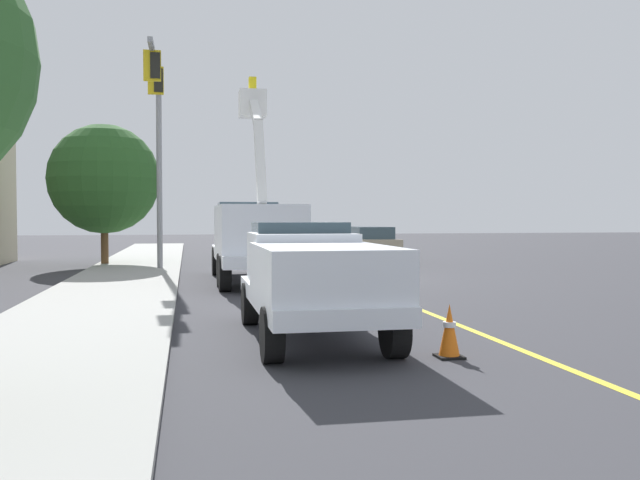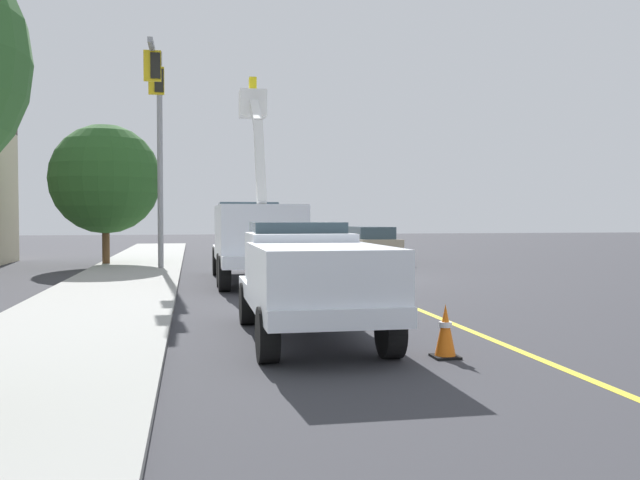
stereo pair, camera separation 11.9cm
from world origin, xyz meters
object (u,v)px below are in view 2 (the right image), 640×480
(traffic_cone_leading, at_px, (445,331))
(traffic_signal_mast, at_px, (158,120))
(service_pickup_truck, at_px, (310,276))
(traffic_cone_mid_rear, at_px, (285,260))
(utility_bucket_truck, at_px, (254,233))
(traffic_cone_mid_front, at_px, (338,281))
(passing_minivan, at_px, (369,242))

(traffic_cone_leading, distance_m, traffic_signal_mast, 18.04)
(service_pickup_truck, height_order, traffic_cone_mid_rear, service_pickup_truck)
(utility_bucket_truck, bearing_deg, service_pickup_truck, 179.92)
(traffic_cone_mid_front, bearing_deg, traffic_signal_mast, 33.35)
(utility_bucket_truck, height_order, traffic_cone_mid_front, utility_bucket_truck)
(utility_bucket_truck, height_order, traffic_cone_mid_rear, utility_bucket_truck)
(utility_bucket_truck, bearing_deg, traffic_cone_mid_front, -156.13)
(traffic_cone_mid_front, bearing_deg, traffic_cone_leading, 178.87)
(service_pickup_truck, bearing_deg, passing_minivan, -17.73)
(service_pickup_truck, relative_size, traffic_cone_leading, 6.74)
(passing_minivan, bearing_deg, traffic_signal_mast, 118.18)
(utility_bucket_truck, distance_m, traffic_signal_mast, 6.37)
(traffic_cone_mid_rear, bearing_deg, service_pickup_truck, 173.82)
(traffic_cone_mid_front, bearing_deg, service_pickup_truck, 163.69)
(passing_minivan, bearing_deg, traffic_cone_mid_rear, 133.51)
(utility_bucket_truck, height_order, service_pickup_truck, utility_bucket_truck)
(passing_minivan, bearing_deg, service_pickup_truck, 162.27)
(service_pickup_truck, distance_m, traffic_cone_leading, 2.73)
(utility_bucket_truck, distance_m, service_pickup_truck, 11.01)
(utility_bucket_truck, relative_size, service_pickup_truck, 1.46)
(utility_bucket_truck, xyz_separation_m, traffic_cone_mid_front, (-4.36, -1.93, -1.23))
(service_pickup_truck, bearing_deg, utility_bucket_truck, -0.08)
(utility_bucket_truck, distance_m, traffic_cone_mid_rear, 4.69)
(passing_minivan, relative_size, traffic_signal_mast, 0.55)
(utility_bucket_truck, bearing_deg, traffic_cone_leading, -172.27)
(service_pickup_truck, height_order, traffic_cone_mid_front, service_pickup_truck)
(service_pickup_truck, relative_size, passing_minivan, 1.17)
(service_pickup_truck, xyz_separation_m, traffic_signal_mast, (14.52, 3.24, 4.67))
(traffic_signal_mast, bearing_deg, utility_bucket_truck, -137.24)
(service_pickup_truck, bearing_deg, traffic_cone_mid_front, -16.31)
(service_pickup_truck, xyz_separation_m, traffic_cone_mid_front, (6.64, -1.94, -0.75))
(traffic_cone_leading, height_order, traffic_cone_mid_front, traffic_cone_leading)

